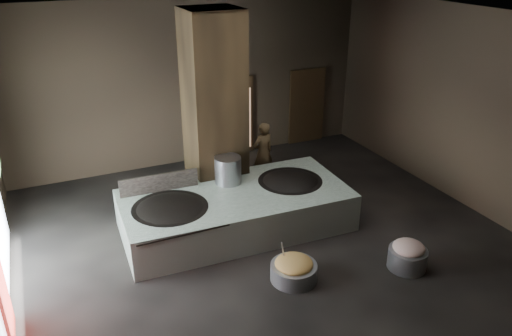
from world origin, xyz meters
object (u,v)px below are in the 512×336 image
stock_pot (228,170)px  cook (263,152)px  wok_left (170,211)px  hearth_platform (236,210)px  wok_right (290,184)px  veg_basin (294,272)px  meat_basin (407,258)px

stock_pot → cook: 2.02m
wok_left → stock_pot: bearing=21.8°
wok_left → cook: bearing=32.8°
wok_left → stock_pot: stock_pot is taller
hearth_platform → stock_pot: stock_pot is taller
wok_left → wok_right: wok_left is taller
cook → veg_basin: cook is taller
stock_pot → veg_basin: bearing=-85.5°
veg_basin → meat_basin: size_ratio=1.18×
cook → meat_basin: size_ratio=2.18×
wok_left → wok_right: bearing=2.0°
stock_pot → meat_basin: stock_pot is taller
hearth_platform → cook: bearing=52.8°
wok_left → hearth_platform: bearing=2.0°
meat_basin → cook: bearing=100.9°
stock_pot → cook: size_ratio=0.39×
wok_right → meat_basin: size_ratio=1.93×
veg_basin → cook: bearing=72.6°
wok_left → veg_basin: (1.71, -2.13, -0.59)m
cook → veg_basin: bearing=62.3°
hearth_platform → stock_pot: 0.90m
hearth_platform → wok_right: size_ratio=3.41×
wok_left → wok_right: 2.80m
hearth_platform → cook: (1.54, 1.88, 0.38)m
wok_left → cook: cook is taller
wok_left → stock_pot: 1.66m
veg_basin → meat_basin: meat_basin is taller
wok_right → veg_basin: size_ratio=1.63×
wok_left → meat_basin: bearing=-34.8°
meat_basin → wok_right: bearing=111.0°
wok_right → wok_left: bearing=-178.0°
veg_basin → meat_basin: bearing=-14.7°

